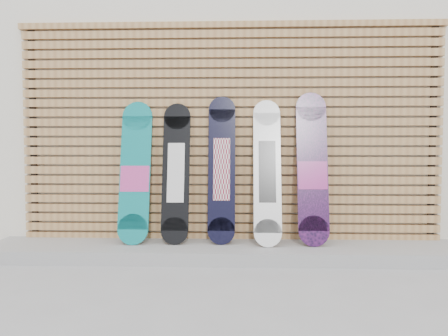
{
  "coord_description": "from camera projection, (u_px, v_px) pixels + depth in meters",
  "views": [
    {
      "loc": [
        -0.05,
        -3.43,
        1.07
      ],
      "look_at": [
        -0.2,
        0.75,
        0.85
      ],
      "focal_mm": 35.0,
      "sensor_mm": 36.0,
      "label": 1
    }
  ],
  "objects": [
    {
      "name": "snowboard_0",
      "position": [
        135.0,
        173.0,
        4.25
      ],
      "size": [
        0.3,
        0.33,
        1.39
      ],
      "color": "#0C7779",
      "rests_on": "concrete_step"
    },
    {
      "name": "slat_wall",
      "position": [
        230.0,
        131.0,
        4.39
      ],
      "size": [
        4.26,
        0.08,
        2.29
      ],
      "color": "#A17343",
      "rests_on": "ground"
    },
    {
      "name": "concrete_step",
      "position": [
        229.0,
        251.0,
        4.16
      ],
      "size": [
        4.6,
        0.7,
        0.12
      ],
      "primitive_type": "cube",
      "color": "gray",
      "rests_on": "ground"
    },
    {
      "name": "snowboard_2",
      "position": [
        222.0,
        169.0,
        4.24
      ],
      "size": [
        0.26,
        0.28,
        1.44
      ],
      "color": "black",
      "rests_on": "concrete_step"
    },
    {
      "name": "building",
      "position": [
        275.0,
        99.0,
        6.86
      ],
      "size": [
        12.0,
        5.0,
        3.6
      ],
      "primitive_type": "cube",
      "color": "silver",
      "rests_on": "ground"
    },
    {
      "name": "snowboard_3",
      "position": [
        267.0,
        172.0,
        4.19
      ],
      "size": [
        0.26,
        0.37,
        1.4
      ],
      "color": "silver",
      "rests_on": "concrete_step"
    },
    {
      "name": "snowboard_4",
      "position": [
        312.0,
        169.0,
        4.18
      ],
      "size": [
        0.29,
        0.33,
        1.47
      ],
      "color": "black",
      "rests_on": "concrete_step"
    },
    {
      "name": "snowboard_1",
      "position": [
        176.0,
        173.0,
        4.25
      ],
      "size": [
        0.27,
        0.3,
        1.37
      ],
      "color": "black",
      "rests_on": "concrete_step"
    },
    {
      "name": "ground",
      "position": [
        246.0,
        279.0,
        3.48
      ],
      "size": [
        80.0,
        80.0,
        0.0
      ],
      "primitive_type": "plane",
      "color": "#949497",
      "rests_on": "ground"
    }
  ]
}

